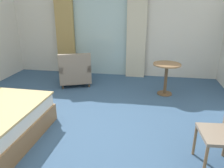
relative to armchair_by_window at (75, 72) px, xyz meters
The scene contains 7 objects.
ground 2.21m from the armchair_by_window, 68.77° to the right, with size 6.35×6.81×0.10m, color #38567A.
wall_back 1.67m from the armchair_by_window, 54.95° to the left, with size 5.95×0.12×2.59m, color silver.
balcony_glass_door 1.39m from the armchair_by_window, 67.02° to the left, with size 1.55×0.02×2.28m, color silver.
curtain_panel_left 1.39m from the armchair_by_window, 120.43° to the left, with size 0.51×0.10×2.40m, color tan.
curtain_panel_right 1.92m from the armchair_by_window, 33.24° to the left, with size 0.52×0.10×2.40m, color beige.
armchair_by_window is the anchor object (origin of this frame).
round_cafe_table 2.22m from the armchair_by_window, ahead, with size 0.60×0.60×0.71m.
Camera 1 is at (1.01, -2.96, 1.90)m, focal length 34.97 mm.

